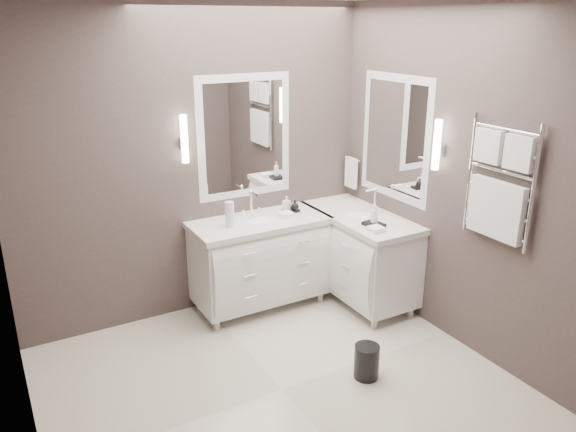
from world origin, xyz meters
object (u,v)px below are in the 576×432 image
towel_ladder (499,189)px  waste_bin (367,362)px  vanity_right (359,251)px  vanity_back (260,257)px

towel_ladder → waste_bin: 1.58m
towel_ladder → waste_bin: bearing=166.0°
vanity_right → waste_bin: bearing=-123.2°
towel_ladder → waste_bin: size_ratio=3.43×
vanity_back → vanity_right: same height
vanity_right → towel_ladder: (0.23, -1.30, 0.91)m
vanity_right → waste_bin: 1.33m
vanity_back → waste_bin: bearing=-82.8°
vanity_back → towel_ladder: (1.10, -1.63, 0.91)m
vanity_back → waste_bin: (0.18, -1.39, -0.35)m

